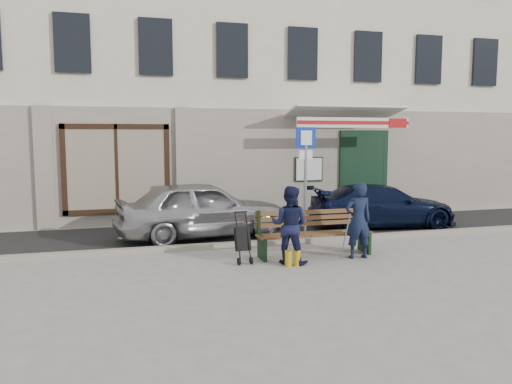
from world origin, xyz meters
name	(u,v)px	position (x,y,z in m)	size (l,w,h in m)	color
ground	(290,262)	(0.00, 0.00, 0.00)	(80.00, 80.00, 0.00)	#9E9991
asphalt_lane	(249,232)	(0.00, 3.10, 0.01)	(60.00, 3.20, 0.01)	#282828
curb	(268,243)	(0.00, 1.50, 0.06)	(60.00, 0.18, 0.12)	#9E9384
building	(210,62)	(0.01, 8.45, 4.97)	(20.00, 8.27, 10.00)	beige
car_silver	(202,209)	(-1.26, 2.75, 0.70)	(1.64, 4.08, 1.39)	#A8A8AD
car_navy	(382,206)	(3.62, 2.87, 0.57)	(1.60, 3.93, 1.14)	black
parking_sign	(306,165)	(1.01, 1.84, 1.76)	(0.49, 0.08, 2.63)	gray
bench	(312,234)	(0.60, 0.35, 0.46)	(2.40, 1.17, 0.98)	brown
man	(358,220)	(1.39, -0.08, 0.76)	(0.56, 0.37, 1.53)	#121B33
woman	(290,225)	(-0.06, -0.10, 0.75)	(0.73, 0.57, 1.49)	#141838
stroller	(243,240)	(-0.91, 0.21, 0.43)	(0.31, 0.42, 0.98)	black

